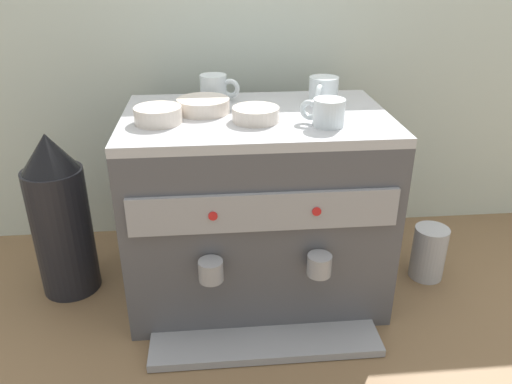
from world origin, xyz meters
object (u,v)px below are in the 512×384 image
object	(u,v)px
ceramic_cup_2	(215,87)
ceramic_bowl_1	(158,115)
ceramic_bowl_0	(256,115)
ceramic_cup_0	(323,90)
ceramic_cup_1	(327,112)
coffee_grinder	(60,217)
milk_pitcher	(429,253)
espresso_machine	(256,207)
ceramic_bowl_2	(203,106)

from	to	relation	value
ceramic_cup_2	ceramic_bowl_1	xyz separation A→B (m)	(-0.13, -0.19, -0.02)
ceramic_bowl_0	ceramic_cup_2	bearing A→B (deg)	115.17
ceramic_cup_0	ceramic_cup_2	distance (m)	0.28
ceramic_cup_1	coffee_grinder	distance (m)	0.75
ceramic_bowl_1	ceramic_cup_1	bearing A→B (deg)	-8.12
ceramic_bowl_0	milk_pitcher	size ratio (longest dim) A/B	0.69
ceramic_bowl_0	coffee_grinder	distance (m)	0.60
espresso_machine	coffee_grinder	bearing A→B (deg)	175.63
ceramic_cup_0	ceramic_bowl_1	bearing A→B (deg)	-162.81
ceramic_cup_0	coffee_grinder	size ratio (longest dim) A/B	0.24
espresso_machine	milk_pitcher	distance (m)	0.53
ceramic_cup_1	milk_pitcher	distance (m)	0.58
ceramic_bowl_1	coffee_grinder	size ratio (longest dim) A/B	0.24
milk_pitcher	ceramic_bowl_0	bearing A→B (deg)	-174.44
ceramic_cup_2	ceramic_cup_1	bearing A→B (deg)	-44.18
ceramic_cup_0	ceramic_bowl_1	size ratio (longest dim) A/B	1.00
coffee_grinder	milk_pitcher	size ratio (longest dim) A/B	2.89
espresso_machine	ceramic_cup_2	xyz separation A→B (m)	(-0.10, 0.14, 0.29)
milk_pitcher	coffee_grinder	bearing A→B (deg)	177.68
coffee_grinder	ceramic_bowl_1	bearing A→B (deg)	-16.11
ceramic_bowl_1	espresso_machine	bearing A→B (deg)	10.79
ceramic_cup_2	ceramic_bowl_0	distance (m)	0.21
milk_pitcher	espresso_machine	bearing A→B (deg)	179.82
ceramic_bowl_1	ceramic_bowl_2	bearing A→B (deg)	35.90
ceramic_cup_1	ceramic_bowl_2	world-z (taller)	ceramic_cup_1
coffee_grinder	ceramic_bowl_0	bearing A→B (deg)	-9.96
ceramic_bowl_1	ceramic_bowl_2	world-z (taller)	ceramic_bowl_1
ceramic_bowl_1	ceramic_bowl_2	distance (m)	0.13
ceramic_cup_0	milk_pitcher	world-z (taller)	ceramic_cup_0
ceramic_bowl_2	milk_pitcher	distance (m)	0.76
ceramic_cup_2	ceramic_bowl_2	xyz separation A→B (m)	(-0.03, -0.11, -0.02)
ceramic_cup_0	ceramic_bowl_2	xyz separation A→B (m)	(-0.31, -0.05, -0.02)
coffee_grinder	ceramic_cup_0	bearing A→B (deg)	3.57
ceramic_cup_1	espresso_machine	bearing A→B (deg)	147.02
espresso_machine	ceramic_bowl_1	distance (m)	0.36
espresso_machine	coffee_grinder	xyz separation A→B (m)	(-0.52, 0.04, -0.03)
ceramic_bowl_0	milk_pitcher	distance (m)	0.67
espresso_machine	ceramic_bowl_0	world-z (taller)	ceramic_bowl_0
espresso_machine	ceramic_cup_0	world-z (taller)	ceramic_cup_0
ceramic_cup_0	ceramic_bowl_1	xyz separation A→B (m)	(-0.41, -0.13, -0.02)
milk_pitcher	ceramic_bowl_1	bearing A→B (deg)	-176.68
ceramic_cup_1	ceramic_cup_2	distance (m)	0.34
ceramic_cup_0	espresso_machine	bearing A→B (deg)	-155.28
ceramic_cup_2	ceramic_cup_0	bearing A→B (deg)	-12.02
ceramic_cup_2	ceramic_bowl_2	world-z (taller)	ceramic_cup_2
ceramic_bowl_1	milk_pitcher	distance (m)	0.85
espresso_machine	ceramic_bowl_2	xyz separation A→B (m)	(-0.13, 0.03, 0.27)
espresso_machine	ceramic_cup_0	distance (m)	0.35
ceramic_bowl_2	coffee_grinder	xyz separation A→B (m)	(-0.39, 0.01, -0.30)
coffee_grinder	milk_pitcher	distance (m)	1.03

